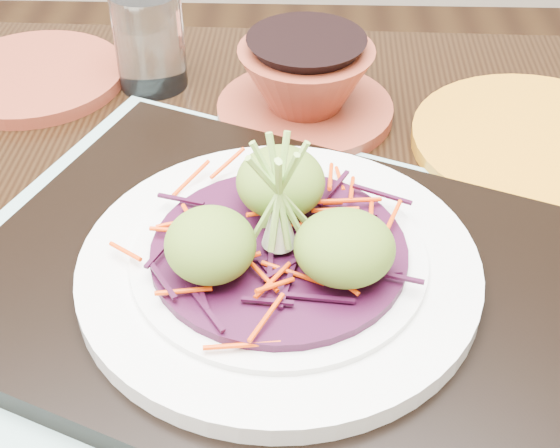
{
  "coord_description": "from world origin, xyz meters",
  "views": [
    {
      "loc": [
        0.09,
        -0.46,
        1.11
      ],
      "look_at": [
        0.08,
        -0.06,
        0.77
      ],
      "focal_mm": 50.0,
      "sensor_mm": 36.0,
      "label": 1
    }
  ],
  "objects_px": {
    "serving_tray": "(279,285)",
    "yellow_plate": "(538,142)",
    "terracotta_side_plate": "(34,76)",
    "terracotta_bowl_set": "(305,87)",
    "water_glass": "(149,40)",
    "dining_table": "(255,348)",
    "white_plate": "(279,266)"
  },
  "relations": [
    {
      "from": "white_plate",
      "to": "water_glass",
      "type": "distance_m",
      "value": 0.32
    },
    {
      "from": "white_plate",
      "to": "terracotta_side_plate",
      "type": "relative_size",
      "value": 1.52
    },
    {
      "from": "terracotta_bowl_set",
      "to": "terracotta_side_plate",
      "type": "bearing_deg",
      "value": 168.68
    },
    {
      "from": "dining_table",
      "to": "water_glass",
      "type": "height_order",
      "value": "water_glass"
    },
    {
      "from": "water_glass",
      "to": "yellow_plate",
      "type": "height_order",
      "value": "water_glass"
    },
    {
      "from": "serving_tray",
      "to": "water_glass",
      "type": "distance_m",
      "value": 0.33
    },
    {
      "from": "water_glass",
      "to": "yellow_plate",
      "type": "distance_m",
      "value": 0.37
    },
    {
      "from": "dining_table",
      "to": "terracotta_bowl_set",
      "type": "relative_size",
      "value": 5.82
    },
    {
      "from": "dining_table",
      "to": "white_plate",
      "type": "distance_m",
      "value": 0.13
    },
    {
      "from": "white_plate",
      "to": "yellow_plate",
      "type": "xyz_separation_m",
      "value": [
        0.22,
        0.19,
        -0.03
      ]
    },
    {
      "from": "white_plate",
      "to": "terracotta_bowl_set",
      "type": "bearing_deg",
      "value": 86.15
    },
    {
      "from": "dining_table",
      "to": "terracotta_bowl_set",
      "type": "xyz_separation_m",
      "value": [
        0.04,
        0.2,
        0.13
      ]
    },
    {
      "from": "terracotta_side_plate",
      "to": "yellow_plate",
      "type": "height_order",
      "value": "same"
    },
    {
      "from": "serving_tray",
      "to": "yellow_plate",
      "type": "xyz_separation_m",
      "value": [
        0.22,
        0.19,
        -0.01
      ]
    },
    {
      "from": "white_plate",
      "to": "water_glass",
      "type": "relative_size",
      "value": 2.83
    },
    {
      "from": "serving_tray",
      "to": "terracotta_side_plate",
      "type": "xyz_separation_m",
      "value": [
        -0.25,
        0.29,
        -0.01
      ]
    },
    {
      "from": "dining_table",
      "to": "terracotta_side_plate",
      "type": "height_order",
      "value": "terracotta_side_plate"
    },
    {
      "from": "serving_tray",
      "to": "white_plate",
      "type": "distance_m",
      "value": 0.02
    },
    {
      "from": "dining_table",
      "to": "water_glass",
      "type": "relative_size",
      "value": 12.18
    },
    {
      "from": "serving_tray",
      "to": "terracotta_side_plate",
      "type": "relative_size",
      "value": 2.34
    },
    {
      "from": "serving_tray",
      "to": "water_glass",
      "type": "bearing_deg",
      "value": 136.74
    },
    {
      "from": "terracotta_bowl_set",
      "to": "serving_tray",
      "type": "bearing_deg",
      "value": -93.85
    },
    {
      "from": "terracotta_bowl_set",
      "to": "white_plate",
      "type": "bearing_deg",
      "value": -93.85
    },
    {
      "from": "terracotta_bowl_set",
      "to": "yellow_plate",
      "type": "height_order",
      "value": "terracotta_bowl_set"
    },
    {
      "from": "terracotta_bowl_set",
      "to": "water_glass",
      "type": "bearing_deg",
      "value": 160.22
    },
    {
      "from": "serving_tray",
      "to": "terracotta_side_plate",
      "type": "height_order",
      "value": "serving_tray"
    },
    {
      "from": "water_glass",
      "to": "terracotta_bowl_set",
      "type": "xyz_separation_m",
      "value": [
        0.15,
        -0.05,
        -0.02
      ]
    },
    {
      "from": "dining_table",
      "to": "terracotta_side_plate",
      "type": "xyz_separation_m",
      "value": [
        -0.23,
        0.26,
        0.1
      ]
    },
    {
      "from": "serving_tray",
      "to": "water_glass",
      "type": "relative_size",
      "value": 4.35
    },
    {
      "from": "terracotta_side_plate",
      "to": "terracotta_bowl_set",
      "type": "distance_m",
      "value": 0.28
    },
    {
      "from": "water_glass",
      "to": "yellow_plate",
      "type": "relative_size",
      "value": 0.43
    },
    {
      "from": "dining_table",
      "to": "water_glass",
      "type": "xyz_separation_m",
      "value": [
        -0.11,
        0.26,
        0.14
      ]
    }
  ]
}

